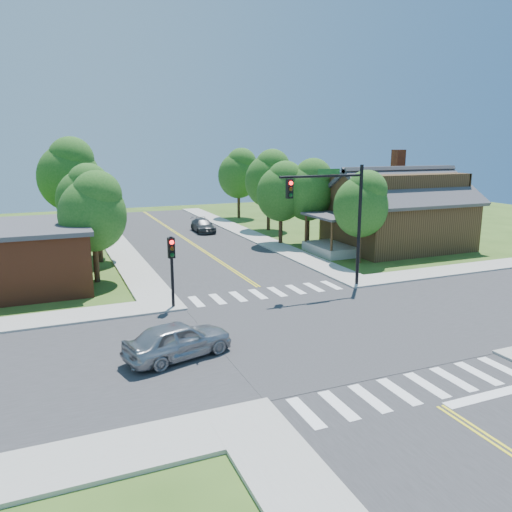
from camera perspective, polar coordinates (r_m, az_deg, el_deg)
name	(u,v)px	position (r m, az deg, el deg)	size (l,w,h in m)	color
ground	(322,330)	(23.32, 7.60, -8.36)	(100.00, 100.00, 0.00)	#335219
road_ns	(322,329)	(23.31, 7.60, -8.31)	(10.00, 90.00, 0.04)	#2D2D30
road_ew	(322,329)	(23.31, 7.60, -8.30)	(90.00, 10.00, 0.04)	#2D2D30
intersection_patch	(322,330)	(23.32, 7.60, -8.36)	(10.20, 10.20, 0.06)	#2D2D30
sidewalk_ne	(390,242)	(44.59, 15.01, 1.50)	(40.00, 40.00, 0.14)	#9E9B93
crosswalk_north	(268,293)	(28.53, 1.33, -4.23)	(8.85, 2.00, 0.01)	white
crosswalk_south	(413,388)	(18.68, 17.49, -14.21)	(8.85, 2.00, 0.01)	white
centerline	(322,329)	(23.30, 7.60, -8.25)	(0.30, 90.00, 0.01)	yellow
stop_bar	(499,394)	(19.46, 26.04, -13.99)	(4.60, 0.45, 0.09)	white
signal_mast_ne	(335,207)	(28.81, 9.04, 5.56)	(5.30, 0.42, 7.20)	black
signal_pole_nw	(172,259)	(25.56, -9.61, -0.32)	(0.34, 0.42, 3.80)	black
house_ne	(397,207)	(42.43, 15.80, 5.37)	(13.05, 8.80, 7.11)	#352212
tree_e_a	(362,203)	(35.96, 12.06, 5.98)	(3.90, 3.70, 6.62)	#382314
tree_e_b	(310,188)	(42.07, 6.15, 7.68)	(4.28, 4.07, 7.28)	#382314
tree_e_c	(270,177)	(49.36, 1.57, 8.97)	(4.68, 4.44, 7.95)	#382314
tree_e_d	(239,172)	(57.90, -1.92, 9.54)	(4.71, 4.48, 8.01)	#382314
tree_w_a	(94,210)	(31.59, -18.04, 5.04)	(4.03, 3.83, 6.85)	#382314
tree_w_b	(86,196)	(39.21, -18.88, 6.50)	(4.14, 3.93, 7.03)	#382314
tree_w_c	(69,173)	(47.13, -20.55, 8.90)	(5.32, 5.06, 9.05)	#382314
tree_w_d	(71,186)	(55.39, -20.42, 7.53)	(3.77, 3.58, 6.40)	#382314
tree_house	(282,190)	(42.01, 3.01, 7.53)	(4.15, 3.94, 7.06)	#382314
tree_bldg	(99,209)	(37.19, -17.52, 5.19)	(3.50, 3.32, 5.95)	#382314
car_silver	(178,341)	(20.19, -8.90, -9.53)	(4.66, 2.83, 1.48)	#9C9EA3
car_dgrey	(203,226)	(48.75, -6.08, 3.43)	(1.89, 4.34, 1.24)	#333538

